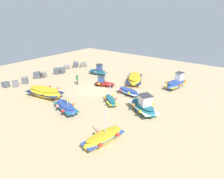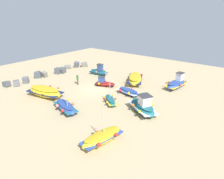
{
  "view_description": "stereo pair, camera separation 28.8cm",
  "coord_description": "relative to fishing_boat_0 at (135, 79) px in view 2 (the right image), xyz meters",
  "views": [
    {
      "loc": [
        -18.95,
        -17.73,
        10.56
      ],
      "look_at": [
        -0.27,
        -3.43,
        0.9
      ],
      "focal_mm": 30.31,
      "sensor_mm": 36.0,
      "label": 1
    },
    {
      "loc": [
        -18.78,
        -17.96,
        10.56
      ],
      "look_at": [
        -0.27,
        -3.43,
        0.9
      ],
      "focal_mm": 30.31,
      "sensor_mm": 36.0,
      "label": 2
    }
  ],
  "objects": [
    {
      "name": "fishing_boat_1",
      "position": [
        -0.48,
        7.37,
        -0.02
      ],
      "size": [
        1.75,
        3.6,
        2.02
      ],
      "rotation": [
        0.0,
        0.0,
        4.84
      ],
      "color": "#1E6670",
      "rests_on": "ground_plane"
    },
    {
      "name": "fishing_boat_0",
      "position": [
        0.0,
        0.0,
        0.0
      ],
      "size": [
        5.73,
        4.35,
        1.21
      ],
      "rotation": [
        0.0,
        0.0,
        0.48
      ],
      "color": "gold",
      "rests_on": "ground_plane"
    },
    {
      "name": "ground_plane",
      "position": [
        -6.09,
        3.11,
        -0.63
      ],
      "size": [
        49.54,
        49.54,
        0.0
      ],
      "primitive_type": "plane",
      "color": "tan"
    },
    {
      "name": "fishing_boat_8",
      "position": [
        -4.58,
        -1.81,
        -0.23
      ],
      "size": [
        2.15,
        3.65,
        0.86
      ],
      "rotation": [
        0.0,
        0.0,
        1.4
      ],
      "color": "#2D4C9E",
      "rests_on": "ground_plane"
    },
    {
      "name": "fishing_boat_2",
      "position": [
        -12.14,
        6.58,
        0.06
      ],
      "size": [
        2.9,
        5.49,
        1.37
      ],
      "rotation": [
        0.0,
        0.0,
        4.9
      ],
      "color": "gold",
      "rests_on": "ground_plane"
    },
    {
      "name": "fishing_boat_9",
      "position": [
        -4.27,
        2.84,
        -0.16
      ],
      "size": [
        2.19,
        3.27,
        3.32
      ],
      "rotation": [
        0.0,
        0.0,
        1.97
      ],
      "color": "maroon",
      "rests_on": "ground_plane"
    },
    {
      "name": "breakwater_rocks",
      "position": [
        -5.18,
        13.93,
        -0.16
      ],
      "size": [
        16.72,
        3.09,
        1.39
      ],
      "color": "#4C5156",
      "rests_on": "ground_plane"
    },
    {
      "name": "fishing_boat_6",
      "position": [
        1.83,
        -6.14,
        0.07
      ],
      "size": [
        4.5,
        2.25,
        2.27
      ],
      "rotation": [
        0.0,
        0.0,
        6.13
      ],
      "color": "#2D4C9E",
      "rests_on": "ground_plane"
    },
    {
      "name": "fishing_boat_5",
      "position": [
        -8.33,
        -1.59,
        -0.22
      ],
      "size": [
        2.6,
        3.02,
        2.69
      ],
      "rotation": [
        0.0,
        0.0,
        4.08
      ],
      "color": "#1E6670",
      "rests_on": "ground_plane"
    },
    {
      "name": "fishing_boat_7",
      "position": [
        -13.0,
        1.28,
        -0.12
      ],
      "size": [
        2.45,
        4.3,
        3.04
      ],
      "rotation": [
        0.0,
        0.0,
        1.32
      ],
      "color": "#2D4C9E",
      "rests_on": "ground_plane"
    },
    {
      "name": "person_walking",
      "position": [
        -6.32,
        6.55,
        0.37
      ],
      "size": [
        0.32,
        0.32,
        1.73
      ],
      "rotation": [
        0.0,
        0.0,
        5.06
      ],
      "color": "brown",
      "rests_on": "ground_plane"
    },
    {
      "name": "fishing_boat_3",
      "position": [
        -14.79,
        -5.83,
        -0.08
      ],
      "size": [
        4.23,
        2.17,
        3.26
      ],
      "rotation": [
        0.0,
        0.0,
        2.96
      ],
      "color": "gold",
      "rests_on": "ground_plane"
    },
    {
      "name": "fishing_boat_4",
      "position": [
        -7.84,
        -5.88,
        0.1
      ],
      "size": [
        3.73,
        4.59,
        2.31
      ],
      "rotation": [
        0.0,
        0.0,
        4.18
      ],
      "color": "#1E6670",
      "rests_on": "ground_plane"
    }
  ]
}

